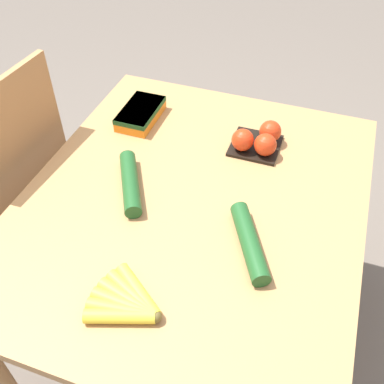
% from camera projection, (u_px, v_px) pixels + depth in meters
% --- Properties ---
extents(ground_plane, '(12.00, 12.00, 0.00)m').
position_uv_depth(ground_plane, '(192.00, 329.00, 1.77)').
color(ground_plane, '#665B51').
extents(dining_table, '(1.12, 0.94, 0.73)m').
position_uv_depth(dining_table, '(192.00, 224.00, 1.33)').
color(dining_table, '#B27F4C').
rests_on(dining_table, ground_plane).
extents(chair, '(0.45, 0.43, 0.99)m').
position_uv_depth(chair, '(12.00, 194.00, 1.58)').
color(chair, '#A87547').
rests_on(chair, ground_plane).
extents(banana_bunch, '(0.17, 0.17, 0.03)m').
position_uv_depth(banana_bunch, '(128.00, 303.00, 1.00)').
color(banana_bunch, brown).
rests_on(banana_bunch, dining_table).
extents(tomato_pack, '(0.15, 0.15, 0.08)m').
position_uv_depth(tomato_pack, '(259.00, 140.00, 1.39)').
color(tomato_pack, black).
rests_on(tomato_pack, dining_table).
extents(carrot_bag, '(0.19, 0.11, 0.05)m').
position_uv_depth(carrot_bag, '(141.00, 113.00, 1.51)').
color(carrot_bag, orange).
rests_on(carrot_bag, dining_table).
extents(cucumber_near, '(0.23, 0.15, 0.05)m').
position_uv_depth(cucumber_near, '(250.00, 242.00, 1.12)').
color(cucumber_near, '#1E5123').
rests_on(cucumber_near, dining_table).
extents(cucumber_far, '(0.23, 0.16, 0.05)m').
position_uv_depth(cucumber_far, '(130.00, 183.00, 1.27)').
color(cucumber_far, '#1E5123').
rests_on(cucumber_far, dining_table).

